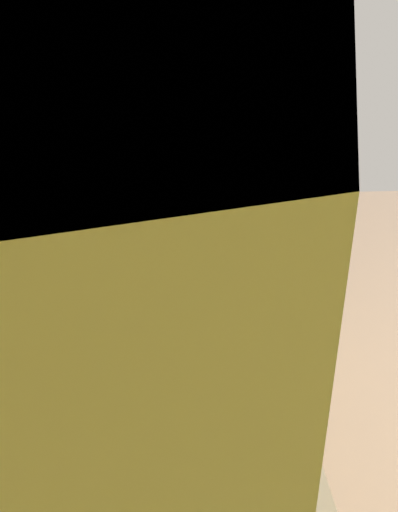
# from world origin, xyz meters

# --- Properties ---
(wall_back) EXTENTS (4.33, 0.12, 2.63)m
(wall_back) POSITION_xyz_m (0.00, 1.63, 1.31)
(wall_back) COLOR #E6CF86
(wall_back) RESTS_ON ground_plane
(counter_run) EXTENTS (3.38, 0.64, 0.91)m
(counter_run) POSITION_xyz_m (-0.41, 1.27, 0.46)
(counter_run) COLOR #C7BE68
(counter_run) RESTS_ON ground_plane
(oven_range) EXTENTS (0.61, 0.64, 1.09)m
(oven_range) POSITION_xyz_m (1.58, 1.25, 0.47)
(oven_range) COLOR black
(oven_range) RESTS_ON ground_plane
(microwave) EXTENTS (0.49, 0.33, 0.27)m
(microwave) POSITION_xyz_m (-0.27, 1.28, 1.05)
(microwave) COLOR white
(microwave) RESTS_ON counter_run
(bowl) EXTENTS (0.14, 0.14, 0.06)m
(bowl) POSITION_xyz_m (0.46, 1.22, 0.94)
(bowl) COLOR #4C8CBF
(bowl) RESTS_ON counter_run
(kettle) EXTENTS (0.18, 0.13, 0.18)m
(kettle) POSITION_xyz_m (0.19, 1.22, 0.99)
(kettle) COLOR black
(kettle) RESTS_ON counter_run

